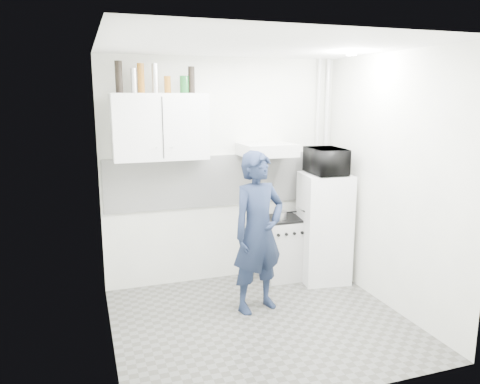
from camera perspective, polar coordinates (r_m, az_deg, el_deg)
name	(u,v)px	position (r m, az deg, el deg)	size (l,w,h in m)	color
floor	(261,322)	(4.76, 2.58, -15.54)	(2.80, 2.80, 0.00)	#585855
ceiling	(264,45)	(4.25, 2.91, 17.41)	(2.80, 2.80, 0.00)	white
wall_back	(223,172)	(5.48, -2.07, 2.49)	(2.80, 2.80, 0.00)	white
wall_left	(105,203)	(4.03, -16.11, -1.31)	(2.60, 2.60, 0.00)	white
wall_right	(390,183)	(5.00, 17.83, 1.04)	(2.60, 2.60, 0.00)	white
person	(258,232)	(4.73, 2.23, -4.93)	(0.60, 0.39, 1.65)	#18223C
stove	(282,249)	(5.70, 5.11, -6.90)	(0.45, 0.45, 0.72)	silver
fridge	(324,228)	(5.63, 10.19, -4.30)	(0.53, 0.53, 1.29)	white
stove_top	(282,219)	(5.60, 5.18, -3.25)	(0.43, 0.43, 0.03)	black
saucepan	(280,215)	(5.52, 4.85, -2.84)	(0.16, 0.16, 0.09)	silver
microwave	(326,161)	(5.47, 10.49, 3.72)	(0.37, 0.54, 0.30)	black
bottle_a	(119,77)	(5.03, -14.56, 13.42)	(0.07, 0.07, 0.32)	black
bottle_b	(134,81)	(5.04, -12.81, 13.10)	(0.06, 0.06, 0.25)	silver
bottle_c	(141,78)	(5.05, -11.99, 13.42)	(0.07, 0.07, 0.30)	brown
bottle_d	(155,78)	(5.07, -10.32, 13.47)	(0.07, 0.07, 0.30)	silver
canister_a	(167,85)	(5.09, -8.83, 12.81)	(0.07, 0.07, 0.17)	brown
canister_b	(184,84)	(5.13, -6.81, 12.89)	(0.09, 0.09, 0.18)	#144C1E
bottle_e	(191,80)	(5.14, -5.94, 13.44)	(0.07, 0.07, 0.28)	black
upper_cabinet	(160,127)	(5.08, -9.73, 7.85)	(1.00, 0.35, 0.70)	white
range_hood	(267,150)	(5.36, 3.32, 5.18)	(0.60, 0.50, 0.14)	silver
backsplash	(224,180)	(5.49, -2.02, 1.43)	(2.74, 0.03, 0.60)	white
pipe_a	(325,167)	(5.92, 10.32, 2.98)	(0.05, 0.05, 2.60)	silver
pipe_b	(316,168)	(5.86, 9.29, 2.93)	(0.04, 0.04, 2.60)	silver
ceiling_spot_fixture	(351,54)	(4.88, 13.41, 16.02)	(0.10, 0.10, 0.02)	white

